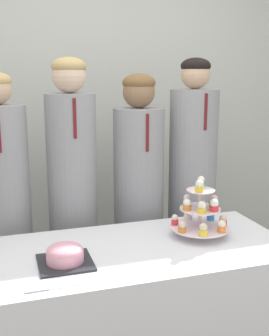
# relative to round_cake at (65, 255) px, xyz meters

# --- Properties ---
(wall_back) EXTENTS (9.00, 0.06, 2.70)m
(wall_back) POSITION_rel_round_cake_xyz_m (0.37, 1.46, 0.58)
(wall_back) COLOR silver
(wall_back) RESTS_ON ground_plane
(table) EXTENTS (1.48, 0.71, 0.73)m
(table) POSITION_rel_round_cake_xyz_m (0.37, 0.07, -0.41)
(table) COLOR white
(table) RESTS_ON ground_plane
(round_cake) EXTENTS (0.24, 0.24, 0.09)m
(round_cake) POSITION_rel_round_cake_xyz_m (0.00, 0.00, 0.00)
(round_cake) COLOR #232328
(round_cake) RESTS_ON table
(cake_knife) EXTENTS (0.31, 0.02, 0.01)m
(cake_knife) POSITION_rel_round_cake_xyz_m (-0.09, -0.21, -0.04)
(cake_knife) COLOR silver
(cake_knife) RESTS_ON table
(cupcake_stand) EXTENTS (0.31, 0.31, 0.31)m
(cupcake_stand) POSITION_rel_round_cake_xyz_m (0.72, 0.12, 0.09)
(cupcake_stand) COLOR silver
(cupcake_stand) RESTS_ON table
(student_0) EXTENTS (0.31, 0.31, 1.57)m
(student_0) POSITION_rel_round_cake_xyz_m (-0.25, 0.69, -0.03)
(student_0) COLOR #939399
(student_0) RESTS_ON ground_plane
(student_1) EXTENTS (0.30, 0.30, 1.65)m
(student_1) POSITION_rel_round_cake_xyz_m (0.15, 0.69, 0.02)
(student_1) COLOR #939399
(student_1) RESTS_ON ground_plane
(student_2) EXTENTS (0.31, 0.32, 1.56)m
(student_2) POSITION_rel_round_cake_xyz_m (0.57, 0.69, -0.03)
(student_2) COLOR #939399
(student_2) RESTS_ON ground_plane
(student_3) EXTENTS (0.31, 0.32, 1.66)m
(student_3) POSITION_rel_round_cake_xyz_m (0.94, 0.69, 0.01)
(student_3) COLOR #939399
(student_3) RESTS_ON ground_plane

